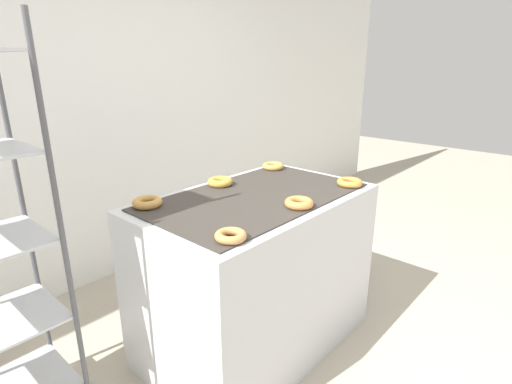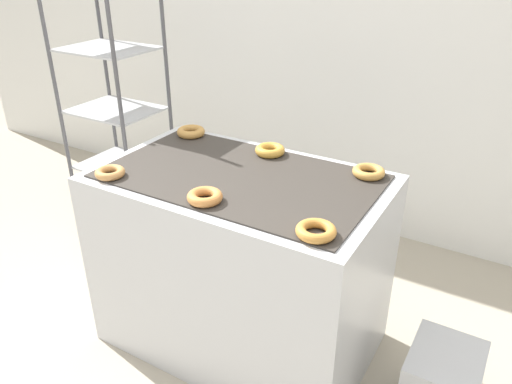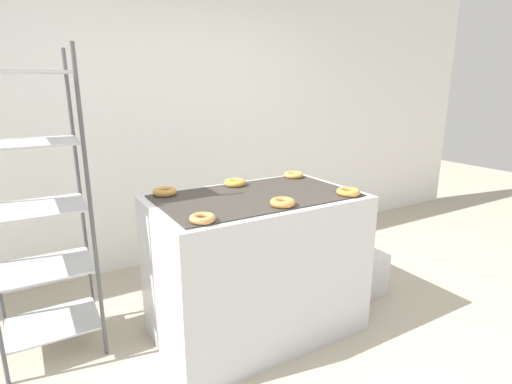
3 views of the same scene
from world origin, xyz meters
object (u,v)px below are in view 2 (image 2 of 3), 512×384
at_px(baking_rack_cart, 116,110).
at_px(glaze_bin, 441,384).
at_px(donut_far_center, 270,150).
at_px(fryer_machine, 241,263).
at_px(donut_far_right, 369,172).
at_px(donut_near_right, 316,231).
at_px(donut_near_left, 110,173).
at_px(donut_far_left, 191,132).
at_px(donut_near_center, 205,197).

relative_size(baking_rack_cart, glaze_bin, 5.14).
distance_m(glaze_bin, donut_far_center, 1.33).
relative_size(fryer_machine, donut_far_right, 9.03).
bearing_deg(donut_near_right, donut_near_left, -179.42).
relative_size(glaze_bin, donut_far_left, 2.38).
relative_size(fryer_machine, baking_rack_cart, 0.72).
xyz_separation_m(donut_near_left, donut_near_center, (0.51, 0.02, 0.00)).
relative_size(donut_near_right, donut_far_center, 1.01).
height_order(glaze_bin, donut_far_left, donut_far_left).
height_order(donut_near_right, donut_far_left, donut_far_left).
xyz_separation_m(glaze_bin, donut_far_right, (-0.51, 0.26, 0.82)).
distance_m(donut_near_right, donut_far_left, 1.17).
height_order(donut_near_left, donut_far_right, donut_far_right).
bearing_deg(donut_near_center, donut_near_left, -177.69).
relative_size(donut_near_left, donut_far_center, 0.91).
height_order(fryer_machine, donut_far_left, donut_far_left).
relative_size(glaze_bin, donut_near_center, 2.45).
distance_m(donut_near_center, donut_far_right, 0.76).
height_order(fryer_machine, donut_far_right, donut_far_right).
xyz_separation_m(donut_far_center, donut_far_right, (0.51, 0.01, -0.00)).
distance_m(donut_near_left, donut_near_center, 0.51).
height_order(glaze_bin, donut_near_right, donut_near_right).
relative_size(fryer_machine, donut_far_center, 8.94).
bearing_deg(donut_far_left, donut_near_center, -48.83).
xyz_separation_m(fryer_machine, donut_far_center, (-0.00, 0.29, 0.51)).
xyz_separation_m(glaze_bin, donut_far_left, (-1.52, 0.26, 0.82)).
height_order(donut_near_left, donut_near_right, donut_near_right).
bearing_deg(donut_far_center, donut_far_left, 178.53).
height_order(donut_far_left, donut_far_center, same).
bearing_deg(donut_far_right, donut_far_center, -179.31).
xyz_separation_m(baking_rack_cart, donut_near_left, (0.72, -0.77, 0.04)).
bearing_deg(donut_far_center, donut_far_right, 0.69).
distance_m(fryer_machine, donut_near_center, 0.58).
bearing_deg(donut_near_right, donut_far_right, 90.39).
xyz_separation_m(fryer_machine, donut_far_left, (-0.50, 0.30, 0.51)).
bearing_deg(fryer_machine, baking_rack_cart, 159.31).
bearing_deg(fryer_machine, donut_far_right, 30.08).
height_order(donut_near_center, donut_far_left, donut_far_left).
xyz_separation_m(glaze_bin, donut_near_center, (-1.00, -0.32, 0.82)).
bearing_deg(donut_near_left, donut_near_right, 0.58).
xyz_separation_m(baking_rack_cart, donut_far_center, (1.22, -0.17, 0.04)).
relative_size(donut_far_center, donut_far_right, 1.01).
xyz_separation_m(donut_near_right, donut_far_center, (-0.51, 0.58, 0.00)).
height_order(fryer_machine, baking_rack_cart, baking_rack_cart).
bearing_deg(donut_far_left, fryer_machine, -31.04).
bearing_deg(donut_far_left, donut_near_right, -30.44).
distance_m(glaze_bin, donut_far_left, 1.74).
bearing_deg(fryer_machine, glaze_bin, 2.16).
xyz_separation_m(donut_near_center, donut_far_right, (0.50, 0.58, -0.00)).
bearing_deg(baking_rack_cart, donut_far_left, -12.55).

